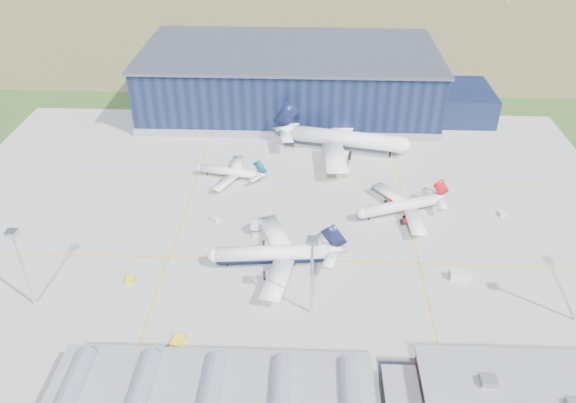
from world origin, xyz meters
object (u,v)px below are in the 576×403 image
at_px(hangar, 296,83).
at_px(airliner_navy, 271,247).
at_px(car_a, 391,370).
at_px(gse_van_a, 460,275).
at_px(airstair, 257,227).
at_px(car_b, 436,372).
at_px(gse_cart_b, 215,218).
at_px(airliner_widebody, 347,131).
at_px(gse_tug_a, 178,342).
at_px(gse_tug_b, 130,280).
at_px(light_mast_west, 19,257).
at_px(gse_van_c, 550,367).
at_px(light_mast_center, 312,264).
at_px(airliner_regional, 228,168).
at_px(gse_cart_a, 502,214).
at_px(airliner_red, 400,201).

distance_m(hangar, airliner_navy, 107.00).
bearing_deg(car_a, gse_van_a, -47.58).
height_order(airstair, car_b, airstair).
bearing_deg(gse_cart_b, airliner_widebody, 0.71).
bearing_deg(gse_tug_a, car_a, 4.80).
bearing_deg(gse_van_a, gse_tug_b, 93.47).
distance_m(light_mast_west, gse_van_c, 125.07).
xyz_separation_m(gse_cart_b, gse_van_c, (82.85, -54.66, 0.48)).
bearing_deg(light_mast_center, airliner_widebody, 81.63).
relative_size(airliner_regional, gse_cart_a, 9.58).
bearing_deg(hangar, car_a, -80.02).
relative_size(light_mast_west, car_b, 6.80).
relative_size(gse_cart_b, car_a, 0.87).
xyz_separation_m(light_mast_west, airliner_widebody, (82.50, 85.00, -6.81)).
xyz_separation_m(gse_cart_b, car_a, (47.58, -56.66, -0.07)).
xyz_separation_m(airliner_regional, airstair, (12.53, -30.62, -2.56)).
bearing_deg(hangar, gse_cart_a, -50.07).
height_order(gse_cart_b, airstair, airstair).
height_order(gse_van_a, car_a, gse_van_a).
distance_m(gse_cart_b, gse_van_c, 99.26).
xyz_separation_m(gse_tug_a, gse_van_c, (84.13, -4.11, 0.36)).
xyz_separation_m(light_mast_west, gse_tug_a, (39.08, -11.89, -14.62)).
bearing_deg(car_a, gse_tug_b, 54.40).
bearing_deg(airstair, airliner_widebody, 78.36).
distance_m(hangar, car_a, 145.42).
xyz_separation_m(hangar, airliner_regional, (-21.49, -60.86, -7.40)).
relative_size(airliner_navy, car_a, 10.57).
height_order(airliner_regional, airstair, airliner_regional).
distance_m(light_mast_center, car_a, 29.41).
bearing_deg(airliner_widebody, hangar, 128.42).
distance_m(hangar, gse_cart_b, 89.69).
bearing_deg(airliner_navy, gse_van_c, 146.80).
bearing_deg(airliner_red, hangar, -86.98).
distance_m(gse_van_c, airstair, 85.12).
bearing_deg(light_mast_west, gse_tug_a, -16.92).
height_order(gse_cart_a, gse_cart_b, gse_cart_b).
distance_m(airliner_red, gse_tug_a, 80.54).
xyz_separation_m(light_mast_west, car_a, (87.94, -18.00, -14.80)).
bearing_deg(gse_cart_a, gse_van_a, -125.26).
xyz_separation_m(light_mast_center, gse_cart_a, (59.55, 45.06, -14.85)).
distance_m(airliner_red, airliner_widebody, 43.90).
bearing_deg(airliner_navy, gse_cart_b, -53.14).
height_order(airliner_navy, gse_van_c, airliner_navy).
bearing_deg(airliner_red, gse_cart_b, -14.81).
bearing_deg(gse_tug_a, airliner_navy, 68.17).
relative_size(gse_cart_a, airstair, 0.52).
xyz_separation_m(light_mast_center, gse_van_a, (39.96, 14.17, -14.23)).
bearing_deg(gse_tug_b, gse_cart_a, 14.68).
distance_m(airliner_widebody, gse_tug_b, 97.35).
xyz_separation_m(airliner_red, gse_van_a, (12.81, -29.58, -4.02)).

